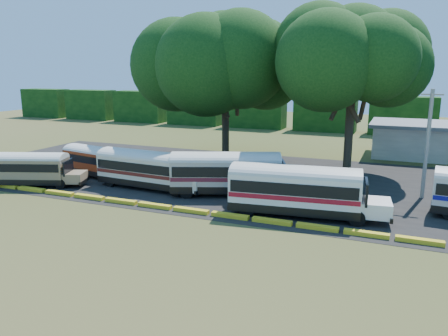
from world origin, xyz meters
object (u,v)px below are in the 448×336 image
at_px(bus_white_red, 298,188).
at_px(tree_west, 226,61).
at_px(bus_beige, 26,167).
at_px(bus_cream_west, 145,167).
at_px(bus_red, 98,160).

xyz_separation_m(bus_white_red, tree_west, (-12.11, 16.47, 8.96)).
relative_size(bus_beige, bus_cream_west, 0.91).
relative_size(bus_beige, bus_white_red, 0.83).
xyz_separation_m(bus_cream_west, tree_west, (1.66, 14.17, 9.12)).
relative_size(bus_beige, tree_west, 0.57).
xyz_separation_m(bus_red, bus_cream_west, (6.29, -1.72, 0.19)).
distance_m(bus_beige, tree_west, 23.01).
bearing_deg(bus_beige, bus_red, 33.58).
xyz_separation_m(bus_red, bus_white_red, (20.06, -4.03, 0.35)).
bearing_deg(bus_red, bus_white_red, 0.19).
distance_m(bus_beige, bus_red, 6.30).
distance_m(bus_white_red, tree_west, 22.32).
bearing_deg(bus_cream_west, tree_west, 87.43).
bearing_deg(bus_white_red, bus_beige, 175.82).
relative_size(bus_cream_west, tree_west, 0.63).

